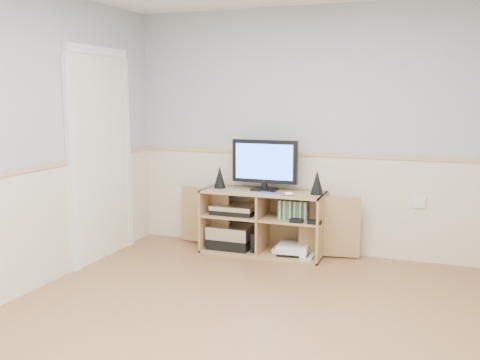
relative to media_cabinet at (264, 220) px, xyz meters
name	(u,v)px	position (x,y,z in m)	size (l,w,h in m)	color
room	(242,158)	(0.45, -1.92, 0.88)	(4.04, 4.54, 2.54)	#A26E48
media_cabinet	(264,220)	(0.00, 0.00, 0.00)	(1.95, 0.47, 0.65)	tan
monitor	(265,163)	(0.00, -0.01, 0.60)	(0.69, 0.18, 0.52)	black
speaker_left	(220,177)	(-0.49, -0.04, 0.43)	(0.12, 0.12, 0.23)	black
speaker_right	(317,182)	(0.55, -0.04, 0.44)	(0.13, 0.13, 0.24)	black
keyboard	(271,194)	(0.13, -0.20, 0.32)	(0.27, 0.11, 0.01)	silver
mouse	(289,194)	(0.31, -0.20, 0.34)	(0.10, 0.06, 0.04)	white
av_components	(232,229)	(-0.34, -0.06, -0.11)	(0.52, 0.33, 0.47)	black
game_consoles	(292,250)	(0.32, -0.07, -0.26)	(0.45, 0.30, 0.11)	white
game_cases	(294,210)	(0.33, -0.08, 0.15)	(0.30, 0.14, 0.19)	#3F8C3F
wall_outlet	(420,202)	(1.51, 0.19, 0.27)	(0.12, 0.03, 0.12)	white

